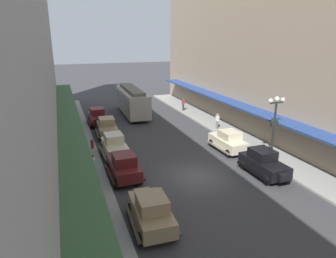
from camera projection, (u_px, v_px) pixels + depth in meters
ground_plane at (197, 176)px, 21.39m from camera, size 200.00×200.00×0.00m
sidewalk_left at (88, 193)px, 18.94m from camera, size 3.00×60.00×0.15m
sidewalk_right at (283, 161)px, 23.79m from camera, size 3.00×60.00×0.15m
building_row_left at (17, 23)px, 15.12m from camera, size 4.30×60.00×20.26m
building_row_right at (331, 14)px, 21.48m from camera, size 4.30×60.00×22.05m
parked_car_0 at (115, 145)px, 24.86m from camera, size 2.18×4.27×1.84m
parked_car_1 at (124, 165)px, 20.93m from camera, size 2.21×4.28×1.84m
parked_car_2 at (151, 210)px, 15.49m from camera, size 2.28×4.31×1.84m
parked_car_3 at (107, 127)px, 29.80m from camera, size 2.26×4.30×1.84m
parked_car_4 at (264, 162)px, 21.43m from camera, size 2.19×4.28×1.84m
parked_car_5 at (228, 140)px, 25.96m from camera, size 2.26×4.30×1.84m
parked_car_6 at (98, 116)px, 33.87m from camera, size 2.28×4.31×1.84m
streetcar at (132, 100)px, 37.83m from camera, size 2.73×9.65×3.46m
lamp_post_with_clock at (274, 127)px, 22.72m from camera, size 1.42×0.44×5.16m
fire_hydrant at (92, 144)px, 26.29m from camera, size 0.24×0.24×0.82m
pedestrian_0 at (92, 167)px, 20.54m from camera, size 0.36×0.28×1.67m
pedestrian_1 at (73, 157)px, 22.17m from camera, size 0.36×0.28×1.67m
pedestrian_2 at (217, 121)px, 31.80m from camera, size 0.36×0.24×1.64m
pedestrian_3 at (183, 104)px, 39.72m from camera, size 0.36×0.24×1.64m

